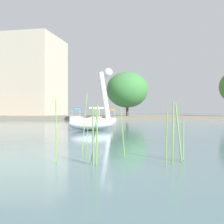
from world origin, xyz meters
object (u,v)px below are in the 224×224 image
Objects in this scene: swan_boat at (93,119)px; tree_broadleaf_left at (30,97)px; pedal_boat_orange at (112,117)px; tree_broadleaf_behind_dock at (127,90)px; pedal_boat_lime at (96,117)px; pedal_boat_cyan at (76,117)px.

tree_broadleaf_left is at bearing 118.31° from swan_boat.
pedal_boat_orange is 0.22× the size of tree_broadleaf_behind_dock.
tree_broadleaf_behind_dock reaches higher than swan_boat.
pedal_boat_orange is 0.72× the size of pedal_boat_lime.
swan_boat is 0.62× the size of tree_broadleaf_left.
pedal_boat_lime is 0.41× the size of tree_broadleaf_left.
tree_broadleaf_left is at bearing 138.52° from pedal_boat_lime.
tree_broadleaf_behind_dock is at bearing 53.62° from pedal_boat_lime.
swan_boat is at bearing -73.61° from pedal_boat_cyan.
tree_broadleaf_left is (-16.59, 30.80, 3.00)m from swan_boat.
pedal_boat_lime is (-2.05, -0.27, -0.03)m from pedal_boat_orange.
tree_broadleaf_left is (-13.54, 11.97, 3.25)m from pedal_boat_lime.
tree_broadleaf_left reaches higher than pedal_boat_cyan.
pedal_boat_cyan is at bearing -46.83° from tree_broadleaf_left.
pedal_boat_orange is 4.63m from pedal_boat_cyan.
tree_broadleaf_behind_dock reaches higher than pedal_boat_lime.
pedal_boat_orange is 0.29× the size of tree_broadleaf_left.
tree_broadleaf_left is at bearing 143.13° from pedal_boat_orange.
pedal_boat_lime is 0.31× the size of tree_broadleaf_behind_dock.
pedal_boat_cyan is at bearing -142.82° from tree_broadleaf_behind_dock.
pedal_boat_orange is at bearing -109.25° from tree_broadleaf_behind_dock.
swan_boat is 1.52× the size of pedal_boat_lime.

